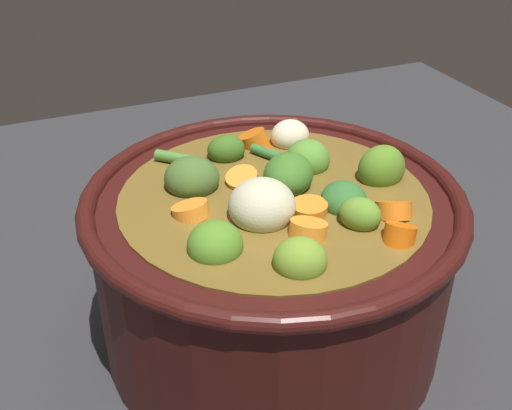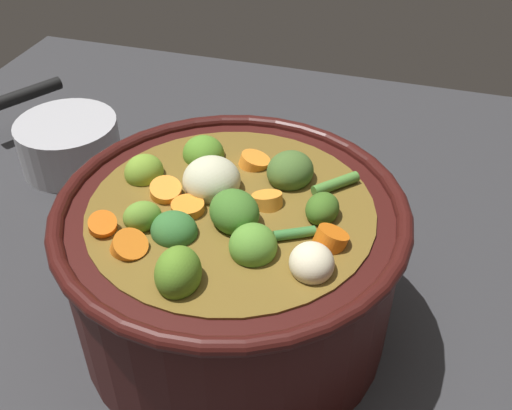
% 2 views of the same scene
% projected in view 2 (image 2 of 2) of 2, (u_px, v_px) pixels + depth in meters
% --- Properties ---
extents(ground_plane, '(1.10, 1.10, 0.00)m').
position_uv_depth(ground_plane, '(235.00, 321.00, 0.57)').
color(ground_plane, '#2D2D30').
extents(cooking_pot, '(0.29, 0.29, 0.17)m').
position_uv_depth(cooking_pot, '(233.00, 263.00, 0.53)').
color(cooking_pot, '#38110F').
rests_on(cooking_pot, ground_plane).
extents(small_saucepan, '(0.20, 0.18, 0.06)m').
position_uv_depth(small_saucepan, '(68.00, 142.00, 0.76)').
color(small_saucepan, '#ADADB2').
rests_on(small_saucepan, ground_plane).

